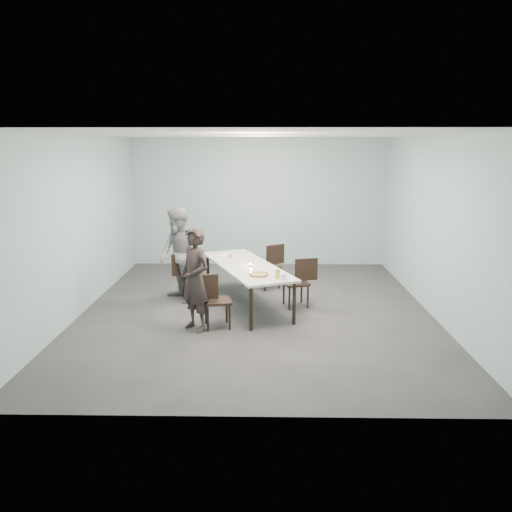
{
  "coord_description": "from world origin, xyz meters",
  "views": [
    {
      "loc": [
        0.15,
        -8.32,
        2.84
      ],
      "look_at": [
        0.0,
        -0.09,
        1.0
      ],
      "focal_mm": 35.0,
      "sensor_mm": 36.0,
      "label": 1
    }
  ],
  "objects_px": {
    "chair_far_right": "(271,263)",
    "pizza": "(259,275)",
    "chair_near_left": "(212,297)",
    "chair_far_left": "(189,273)",
    "table": "(246,268)",
    "beer_glass": "(277,274)",
    "side_plate": "(268,271)",
    "water_tumbler": "(284,277)",
    "tealight": "(251,265)",
    "diner_near": "(195,280)",
    "chair_near_right": "(300,279)",
    "diner_far": "(179,255)",
    "amber_tumbler": "(230,256)"
  },
  "relations": [
    {
      "from": "chair_near_right",
      "to": "chair_near_left",
      "type": "bearing_deg",
      "value": 22.04
    },
    {
      "from": "table",
      "to": "diner_far",
      "type": "height_order",
      "value": "diner_far"
    },
    {
      "from": "amber_tumbler",
      "to": "diner_near",
      "type": "bearing_deg",
      "value": -103.09
    },
    {
      "from": "table",
      "to": "chair_near_right",
      "type": "xyz_separation_m",
      "value": [
        0.96,
        -0.03,
        -0.19
      ]
    },
    {
      "from": "chair_near_left",
      "to": "diner_near",
      "type": "height_order",
      "value": "diner_near"
    },
    {
      "from": "side_plate",
      "to": "water_tumbler",
      "type": "relative_size",
      "value": 2.0
    },
    {
      "from": "chair_far_right",
      "to": "chair_far_left",
      "type": "bearing_deg",
      "value": -4.7
    },
    {
      "from": "diner_near",
      "to": "chair_near_left",
      "type": "bearing_deg",
      "value": 66.86
    },
    {
      "from": "diner_far",
      "to": "water_tumbler",
      "type": "height_order",
      "value": "diner_far"
    },
    {
      "from": "chair_near_left",
      "to": "tealight",
      "type": "height_order",
      "value": "chair_near_left"
    },
    {
      "from": "chair_far_left",
      "to": "amber_tumbler",
      "type": "xyz_separation_m",
      "value": [
        0.76,
        0.23,
        0.29
      ]
    },
    {
      "from": "diner_near",
      "to": "diner_far",
      "type": "relative_size",
      "value": 0.93
    },
    {
      "from": "chair_far_right",
      "to": "water_tumbler",
      "type": "bearing_deg",
      "value": 61.65
    },
    {
      "from": "table",
      "to": "beer_glass",
      "type": "distance_m",
      "value": 1.07
    },
    {
      "from": "beer_glass",
      "to": "amber_tumbler",
      "type": "bearing_deg",
      "value": 119.75
    },
    {
      "from": "chair_near_left",
      "to": "pizza",
      "type": "xyz_separation_m",
      "value": [
        0.73,
        0.36,
        0.27
      ]
    },
    {
      "from": "diner_near",
      "to": "tealight",
      "type": "bearing_deg",
      "value": 97.69
    },
    {
      "from": "chair_far_left",
      "to": "side_plate",
      "type": "height_order",
      "value": "chair_far_left"
    },
    {
      "from": "chair_near_left",
      "to": "water_tumbler",
      "type": "bearing_deg",
      "value": -5.6
    },
    {
      "from": "chair_near_left",
      "to": "pizza",
      "type": "height_order",
      "value": "chair_near_left"
    },
    {
      "from": "pizza",
      "to": "tealight",
      "type": "distance_m",
      "value": 0.67
    },
    {
      "from": "table",
      "to": "pizza",
      "type": "relative_size",
      "value": 8.08
    },
    {
      "from": "chair_far_left",
      "to": "tealight",
      "type": "bearing_deg",
      "value": -39.57
    },
    {
      "from": "chair_near_right",
      "to": "diner_near",
      "type": "height_order",
      "value": "diner_near"
    },
    {
      "from": "chair_near_right",
      "to": "beer_glass",
      "type": "height_order",
      "value": "beer_glass"
    },
    {
      "from": "pizza",
      "to": "amber_tumbler",
      "type": "distance_m",
      "value": 1.45
    },
    {
      "from": "tealight",
      "to": "amber_tumbler",
      "type": "height_order",
      "value": "amber_tumbler"
    },
    {
      "from": "chair_far_left",
      "to": "chair_far_right",
      "type": "relative_size",
      "value": 1.0
    },
    {
      "from": "chair_near_right",
      "to": "pizza",
      "type": "bearing_deg",
      "value": 30.27
    },
    {
      "from": "chair_far_right",
      "to": "amber_tumbler",
      "type": "relative_size",
      "value": 10.88
    },
    {
      "from": "water_tumbler",
      "to": "amber_tumbler",
      "type": "xyz_separation_m",
      "value": [
        -0.96,
        1.58,
        -0.01
      ]
    },
    {
      "from": "chair_far_right",
      "to": "pizza",
      "type": "bearing_deg",
      "value": 50.45
    },
    {
      "from": "chair_far_left",
      "to": "water_tumbler",
      "type": "xyz_separation_m",
      "value": [
        1.71,
        -1.34,
        0.29
      ]
    },
    {
      "from": "diner_near",
      "to": "side_plate",
      "type": "relative_size",
      "value": 9.02
    },
    {
      "from": "chair_far_right",
      "to": "diner_near",
      "type": "height_order",
      "value": "diner_near"
    },
    {
      "from": "chair_far_left",
      "to": "chair_near_right",
      "type": "height_order",
      "value": "same"
    },
    {
      "from": "chair_far_left",
      "to": "chair_near_right",
      "type": "bearing_deg",
      "value": -28.73
    },
    {
      "from": "chair_near_left",
      "to": "amber_tumbler",
      "type": "relative_size",
      "value": 10.88
    },
    {
      "from": "chair_near_left",
      "to": "beer_glass",
      "type": "height_order",
      "value": "beer_glass"
    },
    {
      "from": "pizza",
      "to": "beer_glass",
      "type": "distance_m",
      "value": 0.34
    },
    {
      "from": "side_plate",
      "to": "table",
      "type": "bearing_deg",
      "value": 129.56
    },
    {
      "from": "diner_far",
      "to": "beer_glass",
      "type": "distance_m",
      "value": 2.12
    },
    {
      "from": "side_plate",
      "to": "amber_tumbler",
      "type": "xyz_separation_m",
      "value": [
        -0.71,
        1.04,
        0.04
      ]
    },
    {
      "from": "chair_far_left",
      "to": "beer_glass",
      "type": "distance_m",
      "value": 2.08
    },
    {
      "from": "table",
      "to": "diner_near",
      "type": "xyz_separation_m",
      "value": [
        -0.74,
        -1.23,
        0.12
      ]
    },
    {
      "from": "chair_near_left",
      "to": "pizza",
      "type": "relative_size",
      "value": 2.56
    },
    {
      "from": "chair_far_left",
      "to": "water_tumbler",
      "type": "height_order",
      "value": "chair_far_left"
    },
    {
      "from": "diner_far",
      "to": "chair_near_left",
      "type": "bearing_deg",
      "value": -8.76
    },
    {
      "from": "chair_near_right",
      "to": "chair_far_right",
      "type": "height_order",
      "value": "same"
    },
    {
      "from": "chair_near_left",
      "to": "side_plate",
      "type": "height_order",
      "value": "chair_near_left"
    }
  ]
}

